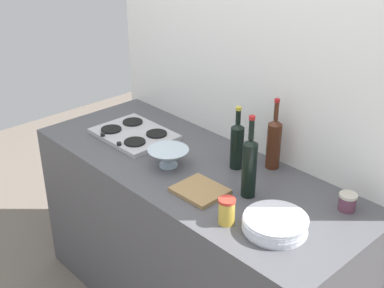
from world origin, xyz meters
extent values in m
cube|color=#4C4C51|center=(0.00, 0.00, 0.45)|extent=(1.80, 0.70, 0.90)
cube|color=white|center=(0.00, 0.38, 1.18)|extent=(1.90, 0.06, 2.36)
cube|color=#B2B2B7|center=(-0.46, 0.00, 0.91)|extent=(0.42, 0.32, 0.02)
cylinder|color=black|center=(-0.57, -0.08, 0.93)|extent=(0.11, 0.11, 0.01)
cylinder|color=black|center=(-0.36, -0.08, 0.93)|extent=(0.11, 0.11, 0.01)
cylinder|color=black|center=(-0.57, 0.07, 0.93)|extent=(0.11, 0.11, 0.01)
cylinder|color=black|center=(-0.36, 0.07, 0.93)|extent=(0.11, 0.11, 0.01)
cylinder|color=black|center=(-0.54, -0.15, 0.93)|extent=(0.02, 0.02, 0.02)
cylinder|color=black|center=(-0.39, -0.15, 0.93)|extent=(0.02, 0.02, 0.02)
cylinder|color=white|center=(0.60, -0.12, 0.91)|extent=(0.25, 0.25, 0.01)
cylinder|color=white|center=(0.60, -0.12, 0.92)|extent=(0.25, 0.25, 0.01)
cylinder|color=white|center=(0.60, -0.12, 0.93)|extent=(0.25, 0.25, 0.01)
cylinder|color=white|center=(0.60, -0.12, 0.94)|extent=(0.25, 0.25, 0.01)
cylinder|color=white|center=(0.60, -0.12, 0.95)|extent=(0.25, 0.25, 0.01)
cylinder|color=white|center=(0.60, -0.12, 0.96)|extent=(0.25, 0.25, 0.01)
cylinder|color=black|center=(0.15, 0.15, 1.00)|extent=(0.06, 0.06, 0.21)
cone|color=black|center=(0.15, 0.15, 1.12)|extent=(0.06, 0.06, 0.02)
cylinder|color=black|center=(0.15, 0.15, 1.16)|extent=(0.02, 0.02, 0.07)
cylinder|color=gold|center=(0.15, 0.15, 1.21)|extent=(0.03, 0.03, 0.02)
cylinder|color=black|center=(0.36, 0.00, 1.02)|extent=(0.06, 0.06, 0.25)
cone|color=black|center=(0.36, 0.00, 1.16)|extent=(0.06, 0.06, 0.02)
cylinder|color=black|center=(0.36, 0.00, 1.22)|extent=(0.02, 0.02, 0.09)
cylinder|color=#B21E1E|center=(0.36, 0.00, 1.27)|extent=(0.03, 0.03, 0.02)
cylinder|color=#472314|center=(0.27, 0.28, 1.01)|extent=(0.07, 0.07, 0.22)
cone|color=#472314|center=(0.27, 0.28, 1.14)|extent=(0.07, 0.07, 0.02)
cylinder|color=#472314|center=(0.27, 0.28, 1.19)|extent=(0.02, 0.02, 0.09)
cylinder|color=#B21E1E|center=(0.27, 0.28, 1.24)|extent=(0.03, 0.03, 0.02)
cylinder|color=silver|center=(-0.08, -0.08, 0.91)|extent=(0.09, 0.09, 0.01)
cone|color=silver|center=(-0.08, -0.08, 0.95)|extent=(0.20, 0.20, 0.08)
cylinder|color=#66384C|center=(0.71, 0.22, 0.93)|extent=(0.07, 0.07, 0.06)
cylinder|color=beige|center=(0.71, 0.22, 0.97)|extent=(0.08, 0.08, 0.01)
cylinder|color=gold|center=(0.44, -0.22, 0.95)|extent=(0.07, 0.07, 0.10)
cylinder|color=red|center=(0.44, -0.22, 1.01)|extent=(0.07, 0.07, 0.01)
cube|color=#9E7A4C|center=(0.20, -0.14, 0.91)|extent=(0.22, 0.19, 0.02)
camera|label=1|loc=(1.57, -1.46, 2.08)|focal=47.23mm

